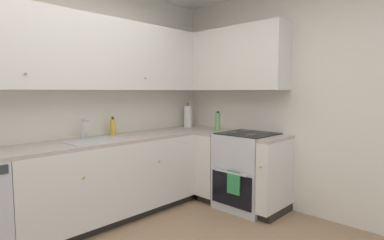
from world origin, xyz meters
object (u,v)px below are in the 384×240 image
Objects in this scene: oven_range at (248,170)px; oil_bottle at (218,122)px; paper_towel_roll at (188,116)px; soap_bottle at (113,127)px.

oil_bottle is at bearing 92.32° from oven_range.
oil_bottle is at bearing -94.67° from paper_towel_roll.
oven_range is 4.14× the size of oil_bottle.
paper_towel_roll reaches higher than oven_range.
soap_bottle is (-1.18, 1.07, 0.54)m from oven_range.
oven_range is 1.68m from soap_bottle.
oil_bottle reaches higher than soap_bottle.
oil_bottle reaches higher than oven_range.
soap_bottle is at bearing 152.18° from oil_bottle.
oven_range is at bearing -42.10° from soap_bottle.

